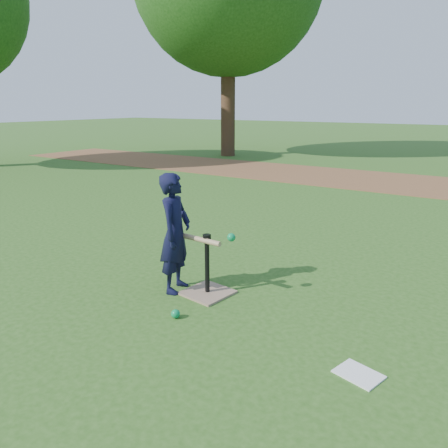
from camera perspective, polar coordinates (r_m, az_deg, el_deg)
The scene contains 7 objects.
ground at distance 4.65m, azimuth -4.39°, elevation -7.72°, with size 80.00×80.00×0.00m, color #285116.
dirt_strip at distance 11.32m, azimuth 19.56°, elevation 5.34°, with size 24.00×3.00×0.01m, color brown.
child at distance 4.31m, azimuth -6.38°, elevation -1.20°, with size 0.44×0.29×1.19m, color black.
wiffle_ball_ground at distance 3.94m, azimuth -6.35°, elevation -11.58°, with size 0.08×0.08×0.08m, color #0C8747.
clipboard at distance 3.35m, azimuth 17.19°, elevation -18.23°, with size 0.30×0.23×0.01m, color white.
batting_tee at distance 4.36m, azimuth -2.19°, elevation -7.75°, with size 0.48×0.48×0.61m.
swing_action at distance 4.23m, azimuth -3.15°, elevation -1.82°, with size 0.74×0.18×0.13m.
Camera 1 is at (2.64, -3.36, 1.83)m, focal length 35.00 mm.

